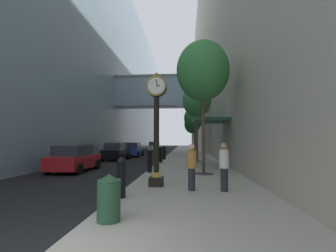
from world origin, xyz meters
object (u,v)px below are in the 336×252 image
Objects in this scene: street_tree_mid_near at (197,101)px; street_clock at (156,123)px; car_blue_near at (133,150)px; street_tree_far at (192,124)px; bollard_fourth at (156,157)px; street_tree_mid_far at (194,118)px; bollard_nearest at (121,176)px; bollard_sixth at (164,152)px; trash_bin at (109,197)px; car_red_far at (74,159)px; car_black_mid at (116,152)px; street_tree_near at (203,71)px; bollard_third at (150,160)px; car_white_trailing at (154,146)px; pedestrian_by_clock at (224,165)px; pedestrian_walking at (192,166)px; bollard_fifth at (161,154)px.

street_clock is at bearing -100.66° from street_tree_mid_near.
street_tree_mid_near is at bearing -46.06° from car_blue_near.
bollard_fourth is at bearing -98.61° from street_tree_far.
car_blue_near is (-7.26, -0.16, -3.68)m from street_tree_mid_far.
street_tree_mid_far reaches higher than bollard_nearest.
bollard_sixth is 1.20× the size of trash_bin.
street_tree_mid_far is 16.40m from car_red_far.
car_red_far is (-7.88, -21.60, -3.48)m from street_tree_far.
car_black_mid is at bearing 125.74° from bollard_fourth.
street_tree_near is at bearing 61.94° from bollard_nearest.
bollard_third is 0.28× the size of car_white_trailing.
pedestrian_by_clock is at bearing -88.02° from street_tree_mid_near.
street_tree_mid_near is at bearing -73.34° from car_white_trailing.
car_blue_near is (-7.26, 7.53, -4.55)m from street_tree_mid_near.
car_black_mid is at bearing 107.00° from bollard_nearest.
bollard_fourth is (0.00, 9.01, 0.00)m from bollard_nearest.
trash_bin is at bearing -94.93° from street_tree_far.
car_blue_near is (-6.53, 19.55, -0.22)m from pedestrian_walking.
car_blue_near reaches higher than bollard_fifth.
street_tree_near is 1.76× the size of car_red_far.
street_clock reaches higher than bollard_fourth.
trash_bin is 23.48m from car_blue_near.
car_white_trailing reaches higher than bollard_nearest.
bollard_fourth is 0.28× the size of car_white_trailing.
street_tree_mid_near is (2.98, -1.73, 4.55)m from bollard_sixth.
bollard_nearest and bollard_third have the same top height.
street_tree_near is at bearing -77.52° from car_white_trailing.
street_tree_near is 4.33× the size of pedestrian_walking.
street_tree_mid_far is (2.98, 20.97, 3.68)m from bollard_nearest.
pedestrian_by_clock reaches higher than car_black_mid.
car_white_trailing is at bearing 87.27° from car_red_far.
bollard_nearest is at bearing -90.00° from bollard_third.
bollard_third is 0.75× the size of pedestrian_walking.
street_tree_near is (2.98, 5.59, 4.93)m from bollard_nearest.
trash_bin is (0.31, -14.22, -0.12)m from bollard_fifth.
pedestrian_walking is at bearing -99.66° from street_tree_near.
street_clock is 2.71× the size of pedestrian_walking.
bollard_fifth is (0.00, 3.00, 0.00)m from bollard_fourth.
pedestrian_by_clock is (3.40, -7.80, 0.25)m from bollard_fourth.
car_black_mid is (-5.10, 17.87, 0.12)m from trash_bin.
car_black_mid reaches higher than bollard_fourth.
car_blue_near is (-4.28, 14.81, 0.00)m from bollard_third.
bollard_sixth is 13.93m from pedestrian_walking.
car_white_trailing reaches higher than car_black_mid.
bollard_third is 6.00m from bollard_fifth.
street_tree_far reaches higher than bollard_sixth.
street_tree_mid_far is at bearing 76.03° from bollard_fourth.
street_tree_far is 23.25m from car_red_far.
pedestrian_walking is at bearing -80.28° from car_white_trailing.
street_tree_near is at bearing 80.34° from pedestrian_walking.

